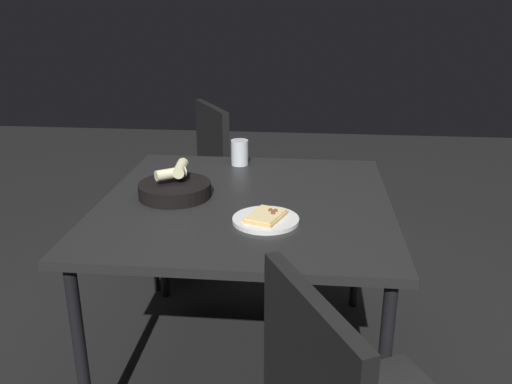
{
  "coord_description": "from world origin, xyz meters",
  "views": [
    {
      "loc": [
        -1.85,
        -0.22,
        1.43
      ],
      "look_at": [
        -0.02,
        -0.04,
        0.76
      ],
      "focal_mm": 37.87,
      "sensor_mm": 36.0,
      "label": 1
    }
  ],
  "objects_px": {
    "bread_basket": "(175,188)",
    "beer_glass": "(240,153)",
    "chair_far": "(192,177)",
    "dining_table": "(246,214)",
    "pizza_plate": "(266,219)"
  },
  "relations": [
    {
      "from": "dining_table",
      "to": "bread_basket",
      "type": "bearing_deg",
      "value": 87.76
    },
    {
      "from": "chair_far",
      "to": "pizza_plate",
      "type": "bearing_deg",
      "value": -155.22
    },
    {
      "from": "bread_basket",
      "to": "chair_far",
      "type": "xyz_separation_m",
      "value": [
        0.83,
        0.12,
        -0.24
      ]
    },
    {
      "from": "pizza_plate",
      "to": "beer_glass",
      "type": "height_order",
      "value": "beer_glass"
    },
    {
      "from": "bread_basket",
      "to": "chair_far",
      "type": "distance_m",
      "value": 0.87
    },
    {
      "from": "bread_basket",
      "to": "beer_glass",
      "type": "bearing_deg",
      "value": -24.1
    },
    {
      "from": "pizza_plate",
      "to": "beer_glass",
      "type": "distance_m",
      "value": 0.65
    },
    {
      "from": "dining_table",
      "to": "bread_basket",
      "type": "height_order",
      "value": "bread_basket"
    },
    {
      "from": "chair_far",
      "to": "dining_table",
      "type": "bearing_deg",
      "value": -155.19
    },
    {
      "from": "dining_table",
      "to": "chair_far",
      "type": "relative_size",
      "value": 1.23
    },
    {
      "from": "dining_table",
      "to": "beer_glass",
      "type": "height_order",
      "value": "beer_glass"
    },
    {
      "from": "dining_table",
      "to": "bread_basket",
      "type": "relative_size",
      "value": 4.07
    },
    {
      "from": "dining_table",
      "to": "chair_far",
      "type": "height_order",
      "value": "chair_far"
    },
    {
      "from": "pizza_plate",
      "to": "bread_basket",
      "type": "height_order",
      "value": "bread_basket"
    },
    {
      "from": "beer_glass",
      "to": "chair_far",
      "type": "bearing_deg",
      "value": 37.52
    }
  ]
}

